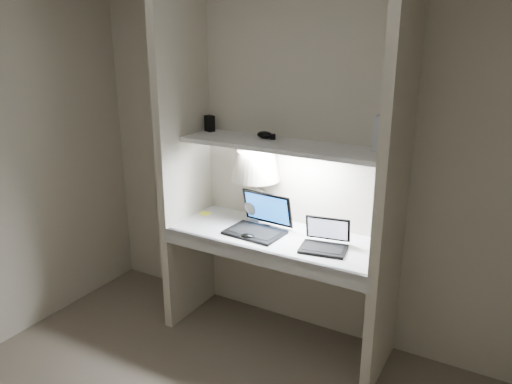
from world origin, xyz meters
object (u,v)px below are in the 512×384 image
Objects in this scene: table_lamp at (256,174)px; speaker at (274,210)px; book_row at (392,135)px; laptop_netbook at (325,242)px; laptop_main at (259,223)px.

table_lamp is 0.29m from speaker.
speaker is at bearing 178.55° from book_row.
speaker is (-0.49, 0.26, 0.04)m from laptop_netbook.
speaker is at bearing 142.02° from laptop_netbook.
book_row is at bearing 12.80° from speaker.
laptop_main is 2.43× the size of speaker.
speaker is (-0.00, 0.22, 0.02)m from laptop_main.
laptop_netbook is at bearing -13.53° from speaker.
laptop_netbook is (0.61, -0.21, -0.30)m from table_lamp.
table_lamp reaches higher than speaker.
book_row is (0.30, 0.24, 0.65)m from laptop_netbook.
laptop_main is 1.85× the size of book_row.
laptop_netbook is 1.98× the size of speaker.
book_row is at bearing 1.40° from table_lamp.
speaker is 0.76× the size of book_row.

